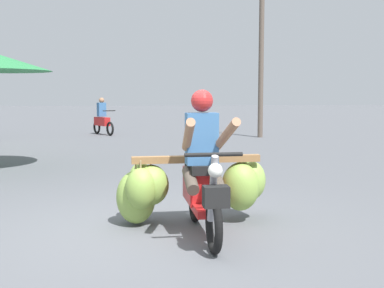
# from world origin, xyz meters

# --- Properties ---
(ground_plane) EXTENTS (120.00, 120.00, 0.00)m
(ground_plane) POSITION_xyz_m (0.00, 0.00, 0.00)
(ground_plane) COLOR #56595E
(motorbike_main_loaded) EXTENTS (1.84, 1.80, 1.58)m
(motorbike_main_loaded) POSITION_xyz_m (0.47, 0.24, 0.51)
(motorbike_main_loaded) COLOR black
(motorbike_main_loaded) RESTS_ON ground
(motorbike_distant_ahead_left) EXTENTS (0.91, 1.44, 1.40)m
(motorbike_distant_ahead_left) POSITION_xyz_m (-1.33, 13.41, 0.57)
(motorbike_distant_ahead_left) COLOR black
(motorbike_distant_ahead_left) RESTS_ON ground
(utility_pole) EXTENTS (0.18, 0.18, 5.47)m
(utility_pole) POSITION_xyz_m (4.32, 11.61, 2.73)
(utility_pole) COLOR brown
(utility_pole) RESTS_ON ground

